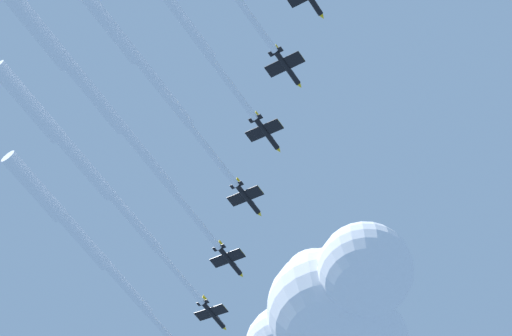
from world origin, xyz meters
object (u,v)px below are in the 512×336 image
object	(u,v)px
jet_starboard_inner	(89,90)
jet_port_mid	(103,18)
jet_port_inner	(79,160)
jet_lead	(79,236)

from	to	relation	value
jet_starboard_inner	jet_port_mid	world-z (taller)	jet_port_mid
jet_starboard_inner	jet_port_mid	bearing A→B (deg)	154.21
jet_starboard_inner	jet_port_mid	xyz separation A→B (m)	(-13.89, 6.71, 1.00)
jet_starboard_inner	jet_port_inner	bearing A→B (deg)	-27.48
jet_lead	jet_port_inner	size ratio (longest dim) A/B	0.92
jet_starboard_inner	jet_lead	bearing A→B (deg)	-31.49
jet_lead	jet_port_inner	xyz separation A→B (m)	(-15.18, 10.67, 0.58)
jet_lead	jet_starboard_inner	xyz separation A→B (m)	(-30.05, 18.40, -0.00)
jet_port_inner	jet_port_mid	world-z (taller)	jet_port_mid
jet_port_inner	jet_port_mid	bearing A→B (deg)	153.33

